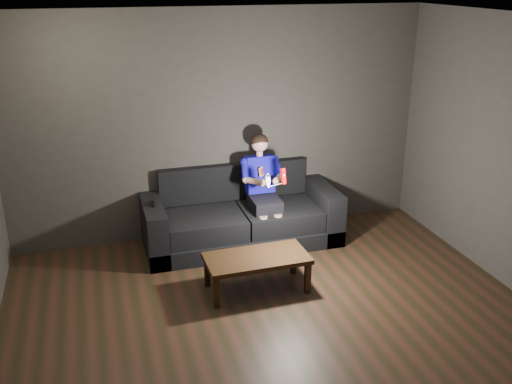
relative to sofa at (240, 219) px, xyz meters
name	(u,v)px	position (x,y,z in m)	size (l,w,h in m)	color
floor	(290,346)	(-0.13, -2.14, -0.29)	(5.00, 5.00, 0.00)	black
back_wall	(221,126)	(-0.13, 0.36, 1.06)	(5.00, 0.04, 2.70)	#35312D
ceiling	(298,25)	(-0.13, -2.14, 2.41)	(5.00, 5.00, 0.02)	silver
sofa	(240,219)	(0.00, 0.00, 0.00)	(2.29, 0.99, 0.88)	black
child	(262,181)	(0.26, -0.06, 0.47)	(0.49, 0.60, 1.21)	black
wii_remote_red	(283,176)	(0.35, -0.53, 0.69)	(0.06, 0.07, 0.18)	red
nunchuk_white	(268,180)	(0.18, -0.52, 0.66)	(0.07, 0.10, 0.16)	white
wii_remote_black	(153,204)	(-1.03, -0.08, 0.35)	(0.05, 0.16, 0.03)	black
coffee_table	(257,261)	(-0.13, -1.14, 0.04)	(1.05, 0.54, 0.38)	black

